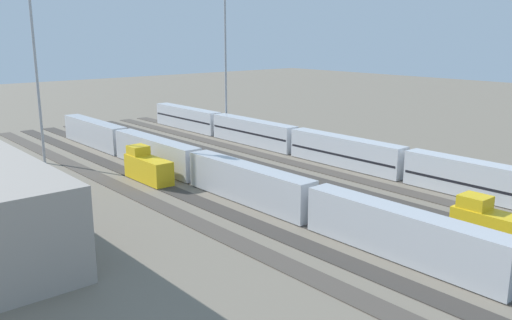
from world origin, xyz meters
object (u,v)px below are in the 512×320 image
at_px(train_on_track_6, 148,167).
at_px(train_on_track_3, 498,228).
at_px(light_mast_2, 225,43).
at_px(train_on_track_0, 295,141).
at_px(train_on_track_5, 196,166).
at_px(light_mast_1, 35,53).

relative_size(train_on_track_6, train_on_track_3, 1.00).
xyz_separation_m(train_on_track_6, light_mast_2, (22.23, -32.06, 17.97)).
distance_m(train_on_track_0, train_on_track_5, 25.38).
bearing_deg(train_on_track_5, light_mast_2, -43.91).
height_order(train_on_track_0, train_on_track_6, same).
distance_m(train_on_track_6, light_mast_1, 28.95).
bearing_deg(train_on_track_0, light_mast_1, 58.02).
distance_m(train_on_track_5, light_mast_2, 42.77).
bearing_deg(train_on_track_5, light_mast_1, 24.79).
height_order(train_on_track_0, train_on_track_5, same).
distance_m(train_on_track_3, light_mast_2, 73.68).
xyz_separation_m(train_on_track_6, train_on_track_3, (-47.16, -15.00, 0.00)).
bearing_deg(train_on_track_6, light_mast_2, -55.27).
relative_size(train_on_track_0, train_on_track_5, 1.00).
xyz_separation_m(train_on_track_0, light_mast_1, (23.71, 37.96, 16.37)).
height_order(train_on_track_0, light_mast_1, light_mast_1).
distance_m(train_on_track_6, light_mast_2, 42.96).
bearing_deg(train_on_track_3, train_on_track_6, 17.65).
bearing_deg(train_on_track_0, train_on_track_5, 99.89).
height_order(train_on_track_5, light_mast_2, light_mast_2).
bearing_deg(light_mast_2, train_on_track_6, 124.73).
xyz_separation_m(train_on_track_3, light_mast_2, (69.39, -17.06, 17.97)).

